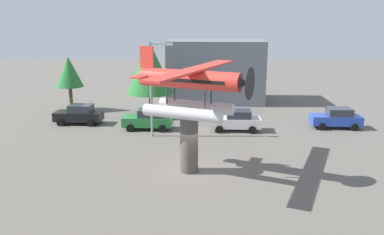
# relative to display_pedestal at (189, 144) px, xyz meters

# --- Properties ---
(ground_plane) EXTENTS (140.00, 140.00, 0.00)m
(ground_plane) POSITION_rel_display_pedestal_xyz_m (0.00, 0.00, -1.78)
(ground_plane) COLOR #605B54
(display_pedestal) EXTENTS (1.10, 1.10, 3.55)m
(display_pedestal) POSITION_rel_display_pedestal_xyz_m (0.00, 0.00, 0.00)
(display_pedestal) COLOR #4C4742
(display_pedestal) RESTS_ON ground
(floatplane_monument) EXTENTS (7.19, 10.11, 4.00)m
(floatplane_monument) POSITION_rel_display_pedestal_xyz_m (0.12, -0.05, 3.45)
(floatplane_monument) COLOR silver
(floatplane_monument) RESTS_ON display_pedestal
(car_near_black) EXTENTS (4.20, 2.02, 1.76)m
(car_near_black) POSITION_rel_display_pedestal_xyz_m (-10.62, 10.66, -0.90)
(car_near_black) COLOR black
(car_near_black) RESTS_ON ground
(car_mid_green) EXTENTS (4.20, 2.02, 1.76)m
(car_mid_green) POSITION_rel_display_pedestal_xyz_m (-4.09, 9.24, -0.90)
(car_mid_green) COLOR #237A38
(car_mid_green) RESTS_ON ground
(car_far_white) EXTENTS (4.20, 2.02, 1.76)m
(car_far_white) POSITION_rel_display_pedestal_xyz_m (3.37, 9.28, -0.90)
(car_far_white) COLOR white
(car_far_white) RESTS_ON ground
(car_distant_blue) EXTENTS (4.20, 2.02, 1.76)m
(car_distant_blue) POSITION_rel_display_pedestal_xyz_m (12.07, 10.63, -0.90)
(car_distant_blue) COLOR #2847B7
(car_distant_blue) RESTS_ON ground
(streetlight_primary) EXTENTS (1.84, 0.28, 7.45)m
(streetlight_primary) POSITION_rel_display_pedestal_xyz_m (-3.26, 7.25, 2.58)
(streetlight_primary) COLOR gray
(streetlight_primary) RESTS_ON ground
(storefront_building) EXTENTS (10.78, 6.82, 6.92)m
(storefront_building) POSITION_rel_display_pedestal_xyz_m (1.62, 22.00, 1.68)
(storefront_building) COLOR slate
(storefront_building) RESTS_ON ground
(tree_west) EXTENTS (2.76, 2.76, 5.55)m
(tree_west) POSITION_rel_display_pedestal_xyz_m (-13.29, 15.89, 2.21)
(tree_west) COLOR brown
(tree_west) RESTS_ON ground
(tree_east) EXTENTS (4.54, 4.54, 7.20)m
(tree_east) POSITION_rel_display_pedestal_xyz_m (-4.74, 14.49, 2.90)
(tree_east) COLOR brown
(tree_east) RESTS_ON ground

